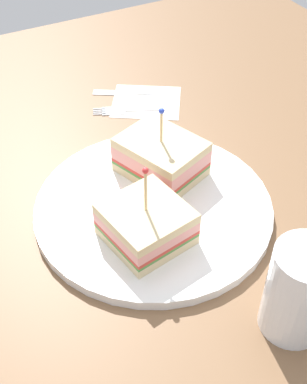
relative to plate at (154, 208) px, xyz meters
The scene contains 8 objects.
ground_plane 1.64cm from the plate, ahead, with size 112.76×112.76×2.00cm, color brown.
plate is the anchor object (origin of this frame).
sandwich_half_front 6.35cm from the plate, 126.07° to the right, with size 9.90×10.01×10.49cm.
sandwich_half_back 6.92cm from the plate, 53.37° to the left, with size 11.00×12.34×9.91cm.
drink_glass 21.61cm from the plate, 76.83° to the right, with size 6.47×6.47×10.54cm.
napkin 24.74cm from the plate, 65.04° to the left, with size 10.70×9.63×0.15cm, color beige.
fork 22.66cm from the plate, 74.93° to the left, with size 11.14×5.75×0.35cm.
knife 27.60cm from the plate, 71.85° to the left, with size 10.93×7.09×0.35cm.
Camera 1 is at (-21.17, -40.43, 45.61)cm, focal length 48.37 mm.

